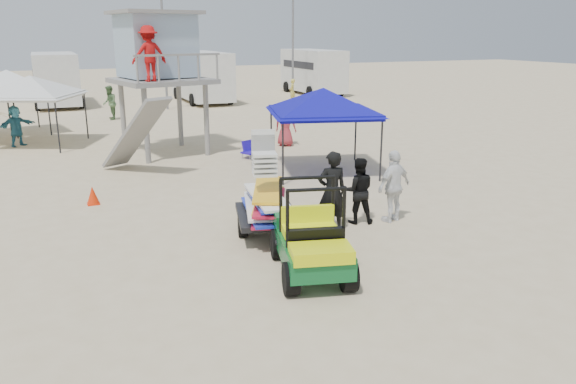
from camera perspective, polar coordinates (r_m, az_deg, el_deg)
name	(u,v)px	position (r m, az deg, el deg)	size (l,w,h in m)	color
ground	(334,318)	(9.37, 4.66, -12.68)	(140.00, 140.00, 0.00)	beige
utility_cart	(311,233)	(10.61, 2.34, -4.18)	(1.73, 2.58, 1.79)	#0E5A27
surf_trailer	(266,199)	(12.63, -2.26, -0.70)	(1.75, 2.54, 2.13)	black
man_left	(332,191)	(12.96, 4.48, 0.06)	(0.69, 0.45, 1.90)	black
man_mid	(358,191)	(13.61, 7.13, 0.14)	(0.78, 0.61, 1.61)	black
man_right	(394,186)	(13.83, 10.70, 0.58)	(1.04, 0.43, 1.78)	white
lifeguard_tower	(157,51)	(21.76, -13.18, 13.76)	(3.78, 3.78, 5.13)	gray
canopy_blue	(323,92)	(18.39, 3.61, 10.07)	(3.96, 3.96, 3.17)	black
canopy_white_a	(30,79)	(25.08, -24.76, 10.37)	(4.29, 4.29, 3.23)	black
canopy_white_c	(6,73)	(28.51, -26.69, 10.75)	(3.28, 3.28, 3.29)	black
cone_far	(93,195)	(16.01, -19.22, -0.32)	(0.34, 0.34, 0.50)	red
beach_chair_b	(249,149)	(20.86, -3.97, 4.34)	(0.70, 0.77, 0.64)	#2310AF
beach_chair_c	(264,148)	(21.05, -2.50, 4.47)	(0.67, 0.72, 0.64)	#0D2895
rv_mid_left	(56,77)	(38.81, -22.54, 10.75)	(2.65, 6.50, 3.25)	silver
rv_mid_right	(201,74)	(38.61, -8.78, 11.73)	(2.64, 7.00, 3.25)	silver
rv_far_right	(313,70)	(43.19, 2.55, 12.31)	(2.64, 6.60, 3.25)	silver
light_pole_left	(164,41)	(34.92, -12.52, 14.74)	(0.14, 0.14, 8.00)	slate
light_pole_right	(293,40)	(39.12, 0.50, 15.18)	(0.14, 0.14, 8.00)	slate
distant_beachgoers	(143,113)	(27.35, -14.54, 7.78)	(17.34, 14.05, 1.80)	#A93039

